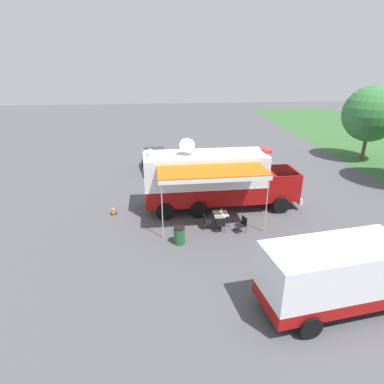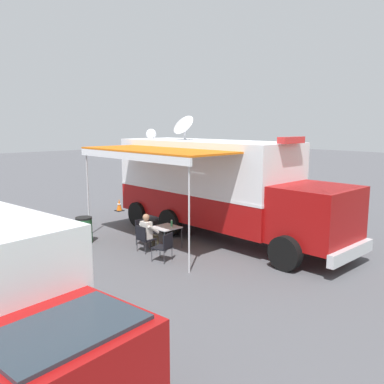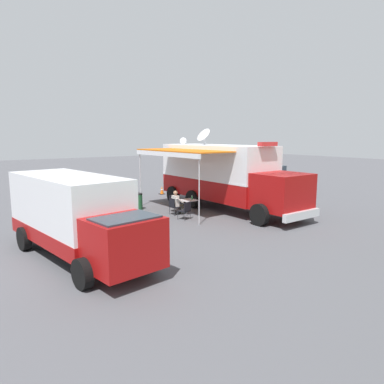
# 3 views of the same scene
# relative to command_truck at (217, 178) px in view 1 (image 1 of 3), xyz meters

# --- Properties ---
(ground_plane) EXTENTS (100.00, 100.00, 0.00)m
(ground_plane) POSITION_rel_command_truck_xyz_m (-0.02, -0.75, -1.94)
(ground_plane) COLOR #515156
(lot_stripe) EXTENTS (0.22, 4.80, 0.01)m
(lot_stripe) POSITION_rel_command_truck_xyz_m (-2.09, 1.70, -1.94)
(lot_stripe) COLOR silver
(lot_stripe) RESTS_ON ground
(command_truck) EXTENTS (5.02, 9.54, 4.53)m
(command_truck) POSITION_rel_command_truck_xyz_m (0.00, 0.00, 0.00)
(command_truck) COLOR #9E0F0F
(command_truck) RESTS_ON ground
(folding_table) EXTENTS (0.82, 0.82, 0.73)m
(folding_table) POSITION_rel_command_truck_xyz_m (2.31, -0.17, -1.27)
(folding_table) COLOR silver
(folding_table) RESTS_ON ground
(water_bottle) EXTENTS (0.07, 0.07, 0.22)m
(water_bottle) POSITION_rel_command_truck_xyz_m (2.13, -0.09, -1.11)
(water_bottle) COLOR #3F9959
(water_bottle) RESTS_ON folding_table
(folding_chair_at_table) EXTENTS (0.49, 0.49, 0.87)m
(folding_chair_at_table) POSITION_rel_command_truck_xyz_m (3.11, -0.32, -1.43)
(folding_chair_at_table) COLOR black
(folding_chair_at_table) RESTS_ON ground
(folding_chair_beside_table) EXTENTS (0.49, 0.49, 0.87)m
(folding_chair_beside_table) POSITION_rel_command_truck_xyz_m (2.63, -1.02, -1.43)
(folding_chair_beside_table) COLOR black
(folding_chair_beside_table) RESTS_ON ground
(folding_chair_spare_by_truck) EXTENTS (0.61, 0.61, 0.87)m
(folding_chair_spare_by_truck) POSITION_rel_command_truck_xyz_m (3.18, 0.84, -1.43)
(folding_chair_spare_by_truck) COLOR black
(folding_chair_spare_by_truck) RESTS_ON ground
(seated_responder) EXTENTS (0.67, 0.56, 1.25)m
(seated_responder) POSITION_rel_command_truck_xyz_m (2.92, -0.32, -1.29)
(seated_responder) COLOR silver
(seated_responder) RESTS_ON ground
(trash_bin) EXTENTS (0.57, 0.57, 0.91)m
(trash_bin) POSITION_rel_command_truck_xyz_m (4.02, -2.60, -1.49)
(trash_bin) COLOR #235B33
(trash_bin) RESTS_ON ground
(traffic_cone) EXTENTS (0.36, 0.36, 0.58)m
(traffic_cone) POSITION_rel_command_truck_xyz_m (0.24, -6.33, -1.66)
(traffic_cone) COLOR black
(traffic_cone) RESTS_ON ground
(support_truck) EXTENTS (3.06, 7.02, 2.70)m
(support_truck) POSITION_rel_command_truck_xyz_m (9.13, 3.13, -0.56)
(support_truck) COLOR white
(support_truck) RESTS_ON ground
(car_behind_truck) EXTENTS (4.38, 2.38, 1.76)m
(car_behind_truck) POSITION_rel_command_truck_xyz_m (-7.65, -3.76, -1.06)
(car_behind_truck) COLOR silver
(car_behind_truck) RESTS_ON ground
(tree_far_left) EXTENTS (4.81, 4.81, 6.55)m
(tree_far_left) POSITION_rel_command_truck_xyz_m (-8.84, 15.15, 2.20)
(tree_far_left) COLOR brown
(tree_far_left) RESTS_ON ground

